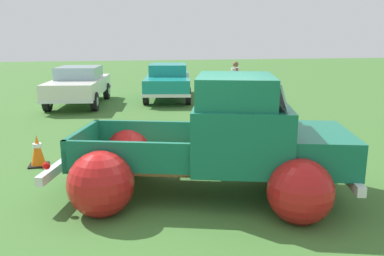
{
  "coord_description": "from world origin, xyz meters",
  "views": [
    {
      "loc": [
        -1.34,
        -5.94,
        2.47
      ],
      "look_at": [
        0.0,
        0.62,
        0.94
      ],
      "focal_mm": 36.79,
      "sensor_mm": 36.0,
      "label": 1
    }
  ],
  "objects_px": {
    "lane_cone_0": "(38,151)",
    "lane_cone_1": "(276,130)",
    "spectator_0": "(235,80)",
    "show_car_1": "(168,80)",
    "vintage_pickup_truck": "(224,148)",
    "show_car_0": "(79,84)"
  },
  "relations": [
    {
      "from": "show_car_0",
      "to": "show_car_1",
      "type": "height_order",
      "value": "same"
    },
    {
      "from": "spectator_0",
      "to": "show_car_1",
      "type": "bearing_deg",
      "value": -34.19
    },
    {
      "from": "show_car_1",
      "to": "lane_cone_0",
      "type": "height_order",
      "value": "show_car_1"
    },
    {
      "from": "spectator_0",
      "to": "lane_cone_1",
      "type": "xyz_separation_m",
      "value": [
        -0.79,
        -5.73,
        -0.61
      ]
    },
    {
      "from": "vintage_pickup_truck",
      "to": "lane_cone_1",
      "type": "distance_m",
      "value": 3.52
    },
    {
      "from": "vintage_pickup_truck",
      "to": "show_car_0",
      "type": "distance_m",
      "value": 10.05
    },
    {
      "from": "spectator_0",
      "to": "lane_cone_1",
      "type": "relative_size",
      "value": 2.58
    },
    {
      "from": "vintage_pickup_truck",
      "to": "show_car_1",
      "type": "xyz_separation_m",
      "value": [
        0.59,
        10.43,
        0.03
      ]
    },
    {
      "from": "spectator_0",
      "to": "lane_cone_0",
      "type": "relative_size",
      "value": 2.58
    },
    {
      "from": "lane_cone_0",
      "to": "lane_cone_1",
      "type": "height_order",
      "value": "same"
    },
    {
      "from": "show_car_1",
      "to": "lane_cone_0",
      "type": "bearing_deg",
      "value": -14.41
    },
    {
      "from": "spectator_0",
      "to": "lane_cone_0",
      "type": "distance_m",
      "value": 8.89
    },
    {
      "from": "vintage_pickup_truck",
      "to": "show_car_0",
      "type": "height_order",
      "value": "vintage_pickup_truck"
    },
    {
      "from": "show_car_1",
      "to": "lane_cone_1",
      "type": "relative_size",
      "value": 7.82
    },
    {
      "from": "show_car_1",
      "to": "spectator_0",
      "type": "distance_m",
      "value": 3.0
    },
    {
      "from": "lane_cone_0",
      "to": "vintage_pickup_truck",
      "type": "bearing_deg",
      "value": -32.85
    },
    {
      "from": "show_car_0",
      "to": "spectator_0",
      "type": "xyz_separation_m",
      "value": [
        5.82,
        -1.1,
        0.14
      ]
    },
    {
      "from": "vintage_pickup_truck",
      "to": "show_car_1",
      "type": "relative_size",
      "value": 1.01
    },
    {
      "from": "show_car_1",
      "to": "spectator_0",
      "type": "relative_size",
      "value": 3.03
    },
    {
      "from": "vintage_pickup_truck",
      "to": "show_car_0",
      "type": "xyz_separation_m",
      "value": [
        -2.93,
        9.61,
        0.02
      ]
    },
    {
      "from": "show_car_0",
      "to": "lane_cone_0",
      "type": "xyz_separation_m",
      "value": [
        -0.28,
        -7.54,
        -0.47
      ]
    },
    {
      "from": "show_car_1",
      "to": "lane_cone_1",
      "type": "xyz_separation_m",
      "value": [
        1.51,
        -7.64,
        -0.47
      ]
    }
  ]
}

